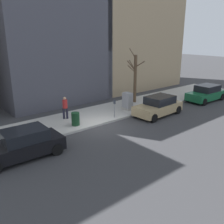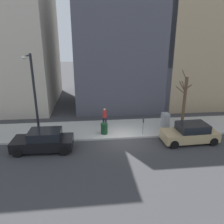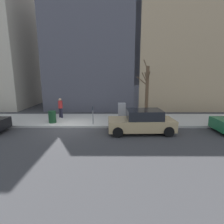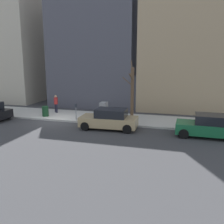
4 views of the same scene
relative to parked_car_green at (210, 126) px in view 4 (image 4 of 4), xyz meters
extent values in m
plane|color=#38383A|center=(1.07, 11.99, -0.74)|extent=(120.00, 120.00, 0.00)
cube|color=#B2AFA8|center=(3.07, 11.99, -0.66)|extent=(4.00, 36.00, 0.15)
cube|color=#196038|center=(0.00, 0.05, -0.17)|extent=(1.90, 4.24, 0.70)
cube|color=black|center=(0.00, -0.15, 0.48)|extent=(1.65, 2.24, 0.60)
cylinder|color=black|center=(-0.81, 1.62, -0.42)|extent=(0.23, 0.64, 0.64)
cylinder|color=black|center=(0.89, 1.58, -0.42)|extent=(0.23, 0.64, 0.64)
cube|color=tan|center=(0.06, 6.99, -0.17)|extent=(1.96, 4.27, 0.70)
cube|color=black|center=(0.07, 6.80, 0.48)|extent=(1.69, 2.26, 0.60)
cylinder|color=black|center=(-0.85, 8.51, -0.42)|extent=(0.24, 0.65, 0.64)
cylinder|color=black|center=(0.85, 8.58, -0.42)|extent=(0.24, 0.65, 0.64)
cylinder|color=black|center=(-0.73, 5.41, -0.42)|extent=(0.24, 0.65, 0.64)
cylinder|color=black|center=(0.97, 5.48, -0.42)|extent=(0.24, 0.65, 0.64)
cylinder|color=black|center=(0.74, 16.35, -0.42)|extent=(0.24, 0.65, 0.64)
cylinder|color=slate|center=(1.52, 10.26, -0.06)|extent=(0.07, 0.07, 1.05)
cube|color=#2D333D|center=(1.52, 10.26, 0.61)|extent=(0.14, 0.10, 0.30)
cube|color=#A8A399|center=(2.37, 8.12, -0.50)|extent=(0.83, 0.61, 0.18)
cube|color=#939399|center=(2.37, 8.12, 0.22)|extent=(0.75, 0.55, 1.25)
cylinder|color=brown|center=(3.67, 5.98, 1.55)|extent=(0.28, 0.28, 4.27)
cylinder|color=brown|center=(3.71, 6.42, 2.50)|extent=(0.15, 0.93, 0.78)
cylinder|color=brown|center=(4.03, 6.02, 2.73)|extent=(0.79, 0.17, 0.97)
cylinder|color=brown|center=(4.03, 6.13, 2.71)|extent=(0.79, 0.41, 0.96)
cylinder|color=brown|center=(3.94, 6.10, 3.79)|extent=(0.61, 0.33, 0.94)
cylinder|color=brown|center=(3.11, 6.01, 2.92)|extent=(1.15, 0.15, 0.66)
cylinder|color=#14381E|center=(1.97, 13.40, -0.14)|extent=(0.56, 0.56, 0.90)
cylinder|color=#1E1E2D|center=(3.69, 13.34, -0.18)|extent=(0.16, 0.16, 0.82)
cylinder|color=#1E1E2D|center=(3.55, 13.14, -0.18)|extent=(0.16, 0.16, 0.82)
cylinder|color=#A52323|center=(3.62, 13.24, 0.54)|extent=(0.36, 0.36, 0.62)
sphere|color=tan|center=(3.62, 13.24, 0.96)|extent=(0.22, 0.22, 0.22)
cube|color=#4C4C56|center=(11.42, 11.05, 6.57)|extent=(9.71, 9.71, 14.61)
cube|color=#BCB29E|center=(12.76, 24.78, 8.49)|extent=(12.40, 12.40, 18.45)
camera|label=1|loc=(-12.04, 21.89, 5.45)|focal=40.00mm
camera|label=2|loc=(-14.50, 14.55, 6.95)|focal=35.00mm
camera|label=3|loc=(-10.88, 8.82, 2.92)|focal=28.00mm
camera|label=4|loc=(-17.08, 1.82, 4.31)|focal=40.00mm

